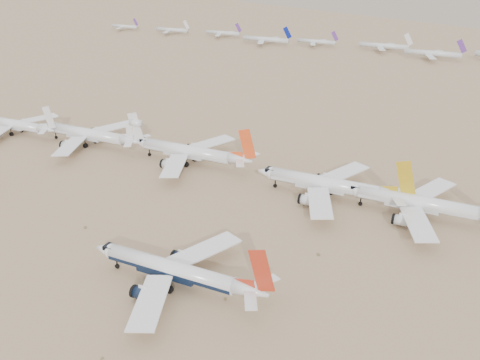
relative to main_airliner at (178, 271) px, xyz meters
The scene contains 8 objects.
ground 12.35m from the main_airliner, behind, with size 7000.00×7000.00×0.00m, color #957857.
main_airliner is the anchor object (origin of this frame).
row2_navy_widebody 81.37m from the main_airliner, 53.18° to the left, with size 49.28×48.19×17.53m.
row2_gold_tail 68.47m from the main_airliner, 74.17° to the left, with size 50.76×49.64×18.07m.
row2_orange_tail 81.44m from the main_airliner, 118.48° to the left, with size 50.83×49.73×18.13m.
row2_white_trijet 112.34m from the main_airliner, 140.96° to the left, with size 50.93×49.77×18.05m.
row2_white_twin 144.91m from the main_airliner, 152.17° to the left, with size 44.53×43.58×15.91m.
distant_storage_row 340.81m from the main_airliner, 95.25° to the left, with size 478.59×61.76×15.58m.
Camera 1 is at (74.47, -92.45, 79.18)m, focal length 40.00 mm.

